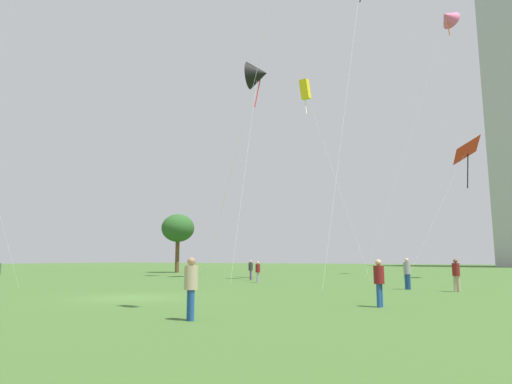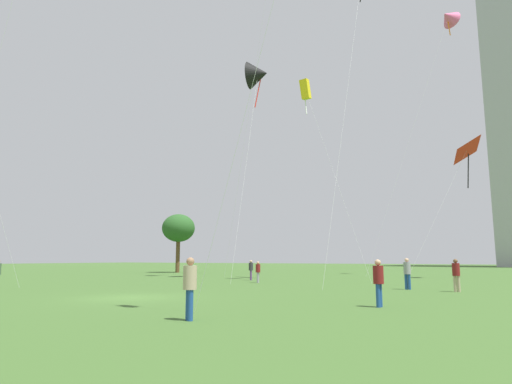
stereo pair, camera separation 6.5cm
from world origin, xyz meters
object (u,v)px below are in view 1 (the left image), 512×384
object	(u,v)px
person_standing_4	(456,273)
kite_flying_7	(466,152)
person_standing_1	(407,271)
person_standing_5	(191,284)
park_tree_0	(178,228)
kite_flying_0	(305,90)
kite_flying_8	(448,17)
person_standing_3	(379,279)
kite_flying_4	(258,74)
person_standing_6	(251,269)
person_standing_2	(258,270)

from	to	relation	value
person_standing_4	kite_flying_7	bearing A→B (deg)	-94.60
person_standing_1	person_standing_5	size ratio (longest dim) A/B	0.99
park_tree_0	kite_flying_0	bearing A→B (deg)	-27.42
kite_flying_8	park_tree_0	world-z (taller)	kite_flying_8
person_standing_3	park_tree_0	world-z (taller)	park_tree_0
person_standing_1	kite_flying_4	world-z (taller)	kite_flying_4
person_standing_4	kite_flying_7	xyz separation A→B (m)	(0.12, 17.83, 10.69)
kite_flying_8	park_tree_0	bearing A→B (deg)	-171.25
person_standing_3	kite_flying_8	bearing A→B (deg)	-172.22
person_standing_1	kite_flying_0	bearing A→B (deg)	152.08
person_standing_1	person_standing_4	world-z (taller)	person_standing_1
kite_flying_7	park_tree_0	size ratio (longest dim) A/B	1.66
park_tree_0	person_standing_3	bearing A→B (deg)	-41.50
person_standing_3	person_standing_6	bearing A→B (deg)	-128.48
person_standing_1	park_tree_0	distance (m)	37.68
person_standing_1	person_standing_3	xyz separation A→B (m)	(0.82, -10.59, -0.03)
person_standing_1	kite_flying_8	world-z (taller)	kite_flying_8
person_standing_1	kite_flying_4	size ratio (longest dim) A/B	0.09
kite_flying_0	park_tree_0	xyz separation A→B (m)	(-23.33, 12.11, -10.68)
kite_flying_8	person_standing_1	bearing A→B (deg)	-93.93
person_standing_3	kite_flying_8	distance (m)	44.57
person_standing_3	person_standing_4	xyz separation A→B (m)	(1.92, 9.90, 0.01)
kite_flying_7	park_tree_0	xyz separation A→B (m)	(-35.20, 1.60, -5.96)
person_standing_6	kite_flying_7	size ratio (longest dim) A/B	0.13
person_standing_1	person_standing_2	bearing A→B (deg)	177.72
person_standing_4	person_standing_5	size ratio (longest dim) A/B	0.97
person_standing_2	kite_flying_7	size ratio (longest dim) A/B	0.13
person_standing_2	person_standing_6	bearing A→B (deg)	22.77
person_standing_6	kite_flying_4	distance (m)	18.63
person_standing_4	kite_flying_0	distance (m)	20.72
kite_flying_7	person_standing_6	bearing A→B (deg)	-144.87
kite_flying_4	park_tree_0	world-z (taller)	kite_flying_4
person_standing_3	park_tree_0	size ratio (longest dim) A/B	0.23
kite_flying_7	person_standing_4	bearing A→B (deg)	-90.38
person_standing_5	park_tree_0	bearing A→B (deg)	-15.10
person_standing_5	kite_flying_8	distance (m)	49.92
person_standing_1	park_tree_0	bearing A→B (deg)	158.35
person_standing_5	kite_flying_4	bearing A→B (deg)	-30.08
kite_flying_7	person_standing_2	bearing A→B (deg)	-133.40
person_standing_2	kite_flying_8	bearing A→B (deg)	-44.85
person_standing_1	person_standing_5	distance (m)	17.31
person_standing_1	person_standing_2	xyz separation A→B (m)	(-11.33, 2.14, -0.14)
person_standing_2	person_standing_4	bearing A→B (deg)	-115.55
person_standing_3	person_standing_4	distance (m)	10.08
kite_flying_8	kite_flying_7	bearing A→B (deg)	-79.99
person_standing_5	person_standing_2	bearing A→B (deg)	-31.41
person_standing_2	person_standing_6	xyz separation A→B (m)	(-2.46, 3.28, 0.05)
person_standing_4	kite_flying_8	size ratio (longest dim) A/B	0.06
person_standing_4	kite_flying_8	xyz separation A→B (m)	(-1.09, 24.67, 28.11)
kite_flying_7	person_standing_1	bearing A→B (deg)	-99.46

